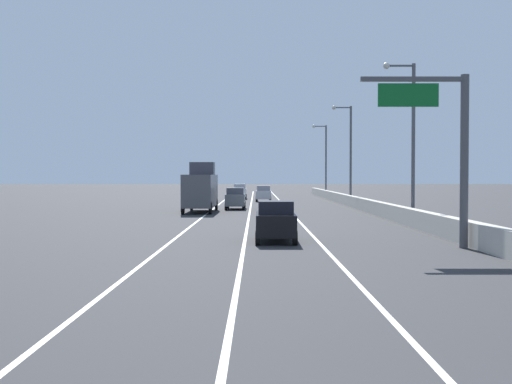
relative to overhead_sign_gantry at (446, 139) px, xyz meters
name	(u,v)px	position (x,y,z in m)	size (l,w,h in m)	color
ground_plane	(268,204)	(-6.81, 41.92, -4.73)	(320.00, 320.00, 0.00)	#2D2D30
lane_stripe_left	(213,208)	(-12.31, 32.92, -4.73)	(0.16, 130.00, 0.00)	silver
lane_stripe_center	(249,208)	(-8.81, 32.92, -4.73)	(0.16, 130.00, 0.00)	silver
lane_stripe_right	(286,208)	(-5.31, 32.92, -4.73)	(0.16, 130.00, 0.00)	silver
jersey_barrier_right	(388,212)	(1.34, 17.92, -4.18)	(0.60, 120.00, 1.10)	#B2ADA3
overhead_sign_gantry	(446,139)	(0.00, 0.00, 0.00)	(4.68, 0.36, 7.50)	#47474C
lamp_post_right_second	(408,132)	(1.88, 14.38, 1.33)	(2.14, 0.44, 10.59)	#4C4C51
lamp_post_right_third	(347,148)	(1.58, 39.84, 1.33)	(2.14, 0.44, 10.59)	#4C4C51
lamp_post_right_fourth	(323,156)	(1.78, 65.29, 1.33)	(2.14, 0.44, 10.59)	#4C4C51
car_silver_0	(262,193)	(-7.36, 49.16, -3.77)	(1.92, 4.79, 1.92)	#B7B7BC
car_black_1	(274,221)	(-7.34, 2.68, -3.75)	(1.92, 4.23, 1.95)	black
car_gray_2	(234,199)	(-10.19, 31.41, -3.73)	(1.85, 4.15, 2.01)	slate
car_white_3	(239,191)	(-10.43, 56.75, -3.72)	(1.77, 4.27, 2.02)	white
box_truck	(199,189)	(-13.02, 26.70, -2.76)	(2.56, 7.62, 4.31)	#4C4C51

